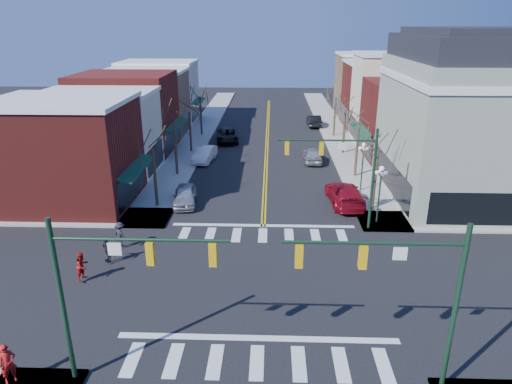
# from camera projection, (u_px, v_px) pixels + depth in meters

# --- Properties ---
(ground) EXTENTS (160.00, 160.00, 0.00)m
(ground) POSITION_uv_depth(u_px,v_px,m) (260.00, 284.00, 25.36)
(ground) COLOR black
(ground) RESTS_ON ground
(sidewalk_left) EXTENTS (3.50, 70.00, 0.15)m
(sidewalk_left) POSITION_uv_depth(u_px,v_px,m) (176.00, 171.00, 44.33)
(sidewalk_left) COLOR #9E9B93
(sidewalk_left) RESTS_ON ground
(sidewalk_right) EXTENTS (3.50, 70.00, 0.15)m
(sidewalk_right) POSITION_uv_depth(u_px,v_px,m) (357.00, 173.00, 43.76)
(sidewalk_right) COLOR #9E9B93
(sidewalk_right) RESTS_ON ground
(bldg_left_brick_a) EXTENTS (10.00, 8.50, 8.00)m
(bldg_left_brick_a) POSITION_uv_depth(u_px,v_px,m) (65.00, 155.00, 35.44)
(bldg_left_brick_a) COLOR maroon
(bldg_left_brick_a) RESTS_ON ground
(bldg_left_stucco_a) EXTENTS (10.00, 7.00, 7.50)m
(bldg_left_stucco_a) POSITION_uv_depth(u_px,v_px,m) (101.00, 134.00, 42.78)
(bldg_left_stucco_a) COLOR beige
(bldg_left_stucco_a) RESTS_ON ground
(bldg_left_brick_b) EXTENTS (10.00, 9.00, 8.50)m
(bldg_left_brick_b) POSITION_uv_depth(u_px,v_px,m) (126.00, 113.00, 50.09)
(bldg_left_brick_b) COLOR maroon
(bldg_left_brick_b) RESTS_ON ground
(bldg_left_tan) EXTENTS (10.00, 7.50, 7.80)m
(bldg_left_tan) POSITION_uv_depth(u_px,v_px,m) (146.00, 104.00, 57.93)
(bldg_left_tan) COLOR #9F7757
(bldg_left_tan) RESTS_ON ground
(bldg_left_stucco_b) EXTENTS (10.00, 8.00, 8.20)m
(bldg_left_stucco_b) POSITION_uv_depth(u_px,v_px,m) (160.00, 93.00, 65.11)
(bldg_left_stucco_b) COLOR beige
(bldg_left_stucco_b) RESTS_ON ground
(bldg_right_brick_a) EXTENTS (10.00, 8.50, 8.00)m
(bldg_right_brick_a) POSITION_uv_depth(u_px,v_px,m) (415.00, 121.00, 47.55)
(bldg_right_brick_a) COLOR maroon
(bldg_right_brick_a) RESTS_ON ground
(bldg_right_stucco) EXTENTS (10.00, 7.00, 10.00)m
(bldg_right_stucco) POSITION_uv_depth(u_px,v_px,m) (397.00, 99.00, 54.45)
(bldg_right_stucco) COLOR beige
(bldg_right_stucco) RESTS_ON ground
(bldg_right_brick_b) EXTENTS (10.00, 8.00, 8.50)m
(bldg_right_brick_b) POSITION_uv_depth(u_px,v_px,m) (382.00, 96.00, 61.73)
(bldg_right_brick_b) COLOR maroon
(bldg_right_brick_b) RESTS_ON ground
(bldg_right_tan) EXTENTS (10.00, 8.00, 9.00)m
(bldg_right_tan) POSITION_uv_depth(u_px,v_px,m) (371.00, 86.00, 69.12)
(bldg_right_tan) COLOR #9F7757
(bldg_right_tan) RESTS_ON ground
(victorian_corner) EXTENTS (12.25, 14.25, 13.30)m
(victorian_corner) POSITION_uv_depth(u_px,v_px,m) (474.00, 116.00, 36.06)
(victorian_corner) COLOR gray
(victorian_corner) RESTS_ON ground
(traffic_mast_near_left) EXTENTS (6.60, 0.28, 7.20)m
(traffic_mast_near_left) POSITION_uv_depth(u_px,v_px,m) (107.00, 280.00, 16.96)
(traffic_mast_near_left) COLOR #14331E
(traffic_mast_near_left) RESTS_ON ground
(traffic_mast_near_right) EXTENTS (6.60, 0.28, 7.20)m
(traffic_mast_near_right) POSITION_uv_depth(u_px,v_px,m) (408.00, 285.00, 16.60)
(traffic_mast_near_right) COLOR #14331E
(traffic_mast_near_right) RESTS_ON ground
(traffic_mast_far_right) EXTENTS (6.60, 0.28, 7.20)m
(traffic_mast_far_right) POSITION_uv_depth(u_px,v_px,m) (346.00, 165.00, 30.45)
(traffic_mast_far_right) COLOR #14331E
(traffic_mast_far_right) RESTS_ON ground
(lamppost_corner) EXTENTS (0.36, 0.36, 4.33)m
(lamppost_corner) POSITION_uv_depth(u_px,v_px,m) (380.00, 185.00, 32.01)
(lamppost_corner) COLOR #14331E
(lamppost_corner) RESTS_ON ground
(lamppost_midblock) EXTENTS (0.36, 0.36, 4.33)m
(lamppost_midblock) POSITION_uv_depth(u_px,v_px,m) (363.00, 159.00, 38.09)
(lamppost_midblock) COLOR #14331E
(lamppost_midblock) RESTS_ON ground
(tree_left_a) EXTENTS (0.24, 0.24, 4.76)m
(tree_left_a) POSITION_uv_depth(u_px,v_px,m) (155.00, 178.00, 35.08)
(tree_left_a) COLOR #382B21
(tree_left_a) RESTS_ON ground
(tree_left_b) EXTENTS (0.24, 0.24, 5.04)m
(tree_left_b) POSITION_uv_depth(u_px,v_px,m) (176.00, 149.00, 42.52)
(tree_left_b) COLOR #382B21
(tree_left_b) RESTS_ON ground
(tree_left_c) EXTENTS (0.24, 0.24, 4.55)m
(tree_left_c) POSITION_uv_depth(u_px,v_px,m) (190.00, 132.00, 50.09)
(tree_left_c) COLOR #382B21
(tree_left_c) RESTS_ON ground
(tree_left_d) EXTENTS (0.24, 0.24, 4.90)m
(tree_left_d) POSITION_uv_depth(u_px,v_px,m) (201.00, 116.00, 57.51)
(tree_left_d) COLOR #382B21
(tree_left_d) RESTS_ON ground
(tree_right_a) EXTENTS (0.24, 0.24, 4.62)m
(tree_right_a) POSITION_uv_depth(u_px,v_px,m) (375.00, 182.00, 34.57)
(tree_right_a) COLOR #382B21
(tree_right_a) RESTS_ON ground
(tree_right_b) EXTENTS (0.24, 0.24, 5.18)m
(tree_right_b) POSITION_uv_depth(u_px,v_px,m) (357.00, 150.00, 41.96)
(tree_right_b) COLOR #382B21
(tree_right_b) RESTS_ON ground
(tree_right_c) EXTENTS (0.24, 0.24, 4.83)m
(tree_right_c) POSITION_uv_depth(u_px,v_px,m) (344.00, 132.00, 49.50)
(tree_right_c) COLOR #382B21
(tree_right_c) RESTS_ON ground
(tree_right_d) EXTENTS (0.24, 0.24, 4.97)m
(tree_right_d) POSITION_uv_depth(u_px,v_px,m) (335.00, 117.00, 56.96)
(tree_right_d) COLOR #382B21
(tree_right_d) RESTS_ON ground
(car_left_near) EXTENTS (2.25, 4.51, 1.48)m
(car_left_near) POSITION_uv_depth(u_px,v_px,m) (185.00, 196.00, 36.21)
(car_left_near) COLOR #B2B2B7
(car_left_near) RESTS_ON ground
(car_left_mid) EXTENTS (2.21, 4.86, 1.55)m
(car_left_mid) POSITION_uv_depth(u_px,v_px,m) (205.00, 154.00, 47.26)
(car_left_mid) COLOR white
(car_left_mid) RESTS_ON ground
(car_left_far) EXTENTS (3.15, 5.77, 1.53)m
(car_left_far) POSITION_uv_depth(u_px,v_px,m) (227.00, 135.00, 55.11)
(car_left_far) COLOR black
(car_left_far) RESTS_ON ground
(car_right_near) EXTENTS (2.82, 6.07, 1.72)m
(car_right_near) POSITION_uv_depth(u_px,v_px,m) (345.00, 194.00, 36.24)
(car_right_near) COLOR maroon
(car_right_near) RESTS_ON ground
(car_right_mid) EXTENTS (1.86, 4.52, 1.53)m
(car_right_mid) POSITION_uv_depth(u_px,v_px,m) (313.00, 155.00, 47.15)
(car_right_mid) COLOR #BAB9BE
(car_right_mid) RESTS_ON ground
(car_right_far) EXTENTS (1.85, 4.79, 1.56)m
(car_right_far) POSITION_uv_depth(u_px,v_px,m) (314.00, 121.00, 63.17)
(car_right_far) COLOR black
(car_right_far) RESTS_ON ground
(pedestrian_red_a) EXTENTS (0.75, 0.72, 1.74)m
(pedestrian_red_a) POSITION_uv_depth(u_px,v_px,m) (8.00, 364.00, 18.05)
(pedestrian_red_a) COLOR #B21413
(pedestrian_red_a) RESTS_ON sidewalk_left
(pedestrian_red_b) EXTENTS (0.87, 0.97, 1.66)m
(pedestrian_red_b) POSITION_uv_depth(u_px,v_px,m) (82.00, 266.00, 25.32)
(pedestrian_red_b) COLOR #AA1412
(pedestrian_red_b) RESTS_ON sidewalk_left
(pedestrian_dark_a) EXTENTS (0.96, 0.93, 1.61)m
(pedestrian_dark_a) POSITION_uv_depth(u_px,v_px,m) (107.00, 249.00, 27.24)
(pedestrian_dark_a) COLOR black
(pedestrian_dark_a) RESTS_ON sidewalk_left
(pedestrian_dark_b) EXTENTS (1.21, 1.10, 1.63)m
(pedestrian_dark_b) POSITION_uv_depth(u_px,v_px,m) (120.00, 234.00, 29.13)
(pedestrian_dark_b) COLOR black
(pedestrian_dark_b) RESTS_ON sidewalk_left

